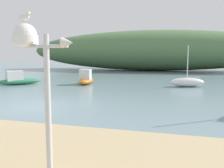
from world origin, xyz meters
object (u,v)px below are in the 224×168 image
(seagull_on_radar, at_px, (25,17))
(motorboat_near_shore, at_px, (86,79))
(mast_structure, at_px, (32,51))
(motorboat_outer_mooring, at_px, (18,80))
(sailboat_east_reach, at_px, (187,82))

(seagull_on_radar, relative_size, motorboat_near_shore, 0.10)
(mast_structure, height_order, motorboat_outer_mooring, mast_structure)
(mast_structure, relative_size, motorboat_near_shore, 0.94)
(motorboat_outer_mooring, height_order, sailboat_east_reach, sailboat_east_reach)
(mast_structure, xyz_separation_m, motorboat_near_shore, (-5.25, 16.15, -2.24))
(motorboat_outer_mooring, height_order, motorboat_near_shore, motorboat_near_shore)
(mast_structure, distance_m, motorboat_near_shore, 17.13)
(mast_structure, bearing_deg, seagull_on_radar, 179.89)
(motorboat_near_shore, xyz_separation_m, sailboat_east_reach, (8.64, 0.43, -0.08))
(motorboat_near_shore, bearing_deg, mast_structure, -71.98)
(seagull_on_radar, bearing_deg, motorboat_outer_mooring, 127.11)
(motorboat_near_shore, relative_size, sailboat_east_reach, 0.97)
(mast_structure, bearing_deg, motorboat_outer_mooring, 127.44)
(motorboat_outer_mooring, distance_m, sailboat_east_reach, 14.43)
(mast_structure, relative_size, seagull_on_radar, 9.89)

